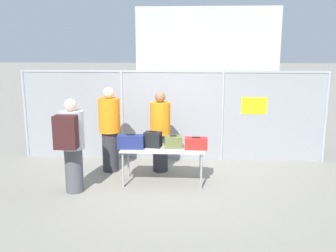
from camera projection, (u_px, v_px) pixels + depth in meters
The scene contains 12 objects.
ground_plane at pixel (167, 186), 7.41m from camera, with size 120.00×120.00×0.00m, color gray.
fence_section at pixel (173, 113), 8.99m from camera, with size 7.32×0.07×2.17m.
inspection_table at pixel (163, 151), 7.46m from camera, with size 1.64×0.75×0.73m.
suitcase_navy at pixel (131, 142), 7.38m from camera, with size 0.52×0.25×0.29m.
suitcase_black at pixel (153, 139), 7.48m from camera, with size 0.37×0.29×0.33m.
suitcase_olive at pixel (173, 142), 7.47m from camera, with size 0.37×0.32×0.24m.
suitcase_red at pixel (196, 143), 7.36m from camera, with size 0.45×0.28×0.24m.
traveler_hooded at pixel (71, 142), 6.88m from camera, with size 0.44×0.68×1.78m.
security_worker_near at pixel (160, 131), 8.15m from camera, with size 0.44×0.44×1.76m.
security_worker_far at pixel (110, 128), 8.14m from camera, with size 0.46×0.46×1.86m.
utility_trailer at pixel (260, 129), 10.67m from camera, with size 3.54×2.00×0.68m.
distant_hangar at pixel (205, 44), 36.08m from camera, with size 11.98×10.50×5.98m.
Camera 1 is at (0.47, -6.99, 2.69)m, focal length 40.00 mm.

